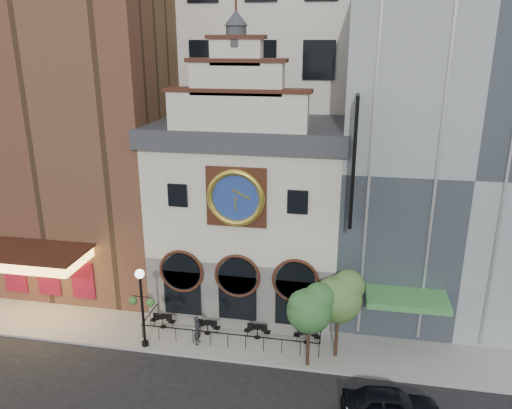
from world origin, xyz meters
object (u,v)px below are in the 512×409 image
Objects in this scene: lamppost at (142,299)px; car_right at (391,405)px; bistro_1 at (207,327)px; bistro_2 at (257,331)px; pedestrian at (198,330)px; tree_right at (340,296)px; bistro_3 at (307,336)px; tree_left at (310,307)px; bistro_0 at (163,320)px.

car_right is at bearing -13.15° from lamppost.
bistro_1 is 1.00× the size of bistro_2.
lamppost reaches higher than pedestrian.
bistro_3 is at bearing 151.95° from tree_right.
car_right is (10.52, -5.26, 0.18)m from bistro_1.
tree_right reaches higher than pedestrian.
tree_left is at bearing -83.08° from bistro_3.
bistro_2 is 9.16m from car_right.
bistro_0 is 14.51m from car_right.
bistro_0 is 3.33m from lamppost.
bistro_2 is 7.14m from lamppost.
pedestrian is (2.68, -1.32, 0.43)m from bistro_0.
bistro_2 is at bearing -179.38° from bistro_3.
pedestrian reaches higher than bistro_3.
bistro_2 is 1.00× the size of bistro_3.
bistro_0 and bistro_2 have the same top height.
lamppost reaches higher than bistro_0.
pedestrian is (-3.35, -1.24, 0.43)m from bistro_2.
car_right is (13.46, -5.43, 0.18)m from bistro_0.
bistro_1 is at bearing -8.35° from pedestrian.
bistro_3 is (9.03, -0.04, 0.00)m from bistro_0.
pedestrian is at bearing 63.85° from car_right.
bistro_3 is 6.49m from pedestrian.
pedestrian is (-0.26, -1.14, 0.43)m from bistro_1.
tree_right reaches higher than lamppost.
bistro_0 and bistro_3 have the same top height.
bistro_1 is 1.25m from pedestrian.
lamppost reaches higher than car_right.
tree_right reaches higher than tree_left.
tree_right is at bearing -5.18° from bistro_0.
car_right is (7.43, -5.35, 0.18)m from bistro_2.
car_right is 2.58× the size of pedestrian.
lamppost reaches higher than bistro_1.
tree_right is at bearing -28.05° from bistro_3.
car_right is at bearing -58.97° from tree_right.
bistro_2 is at bearing -0.73° from bistro_0.
bistro_1 and bistro_2 have the same top height.
car_right is 11.54m from pedestrian.
car_right is 6.09m from tree_right.
bistro_2 is (3.08, 0.10, 0.00)m from bistro_1.
tree_left reaches higher than pedestrian.
car_right is (4.43, -5.39, 0.18)m from bistro_3.
tree_right is (1.75, -0.93, 3.35)m from bistro_3.
tree_right is at bearing 25.76° from car_right.
bistro_0 is at bearing 174.82° from tree_right.
bistro_0 is 11.33m from tree_right.
bistro_1 is 0.32× the size of tree_left.
bistro_0 is 6.02m from bistro_2.
car_right reaches higher than bistro_3.
bistro_3 is at bearing 34.17° from car_right.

